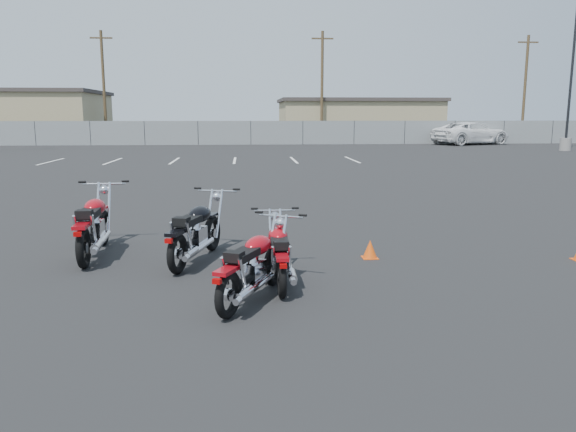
{
  "coord_description": "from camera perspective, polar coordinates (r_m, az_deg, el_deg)",
  "views": [
    {
      "loc": [
        -0.5,
        -8.4,
        2.29
      ],
      "look_at": [
        0.2,
        0.6,
        0.65
      ],
      "focal_mm": 35.0,
      "sensor_mm": 36.0,
      "label": 1
    }
  ],
  "objects": [
    {
      "name": "motorcycle_rear_red",
      "position": [
        7.66,
        -0.88,
        -3.86
      ],
      "size": [
        0.72,
        1.87,
        0.91
      ],
      "color": "black",
      "rests_on": "ground"
    },
    {
      "name": "tan_building_east",
      "position": [
        53.45,
        7.01,
        9.76
      ],
      "size": [
        14.4,
        9.4,
        3.7
      ],
      "color": "tan",
      "rests_on": "ground"
    },
    {
      "name": "utility_pole_c",
      "position": [
        47.91,
        3.47,
        13.14
      ],
      "size": [
        1.8,
        0.24,
        9.0
      ],
      "color": "#43321F",
      "rests_on": "ground"
    },
    {
      "name": "motorcycle_front_red",
      "position": [
        9.66,
        -19.11,
        -0.91
      ],
      "size": [
        0.88,
        2.29,
        1.12
      ],
      "color": "black",
      "rests_on": "ground"
    },
    {
      "name": "utility_pole_d",
      "position": [
        54.3,
        22.94,
        12.03
      ],
      "size": [
        1.8,
        0.24,
        9.0
      ],
      "color": "#43321F",
      "rests_on": "ground"
    },
    {
      "name": "chainlink_fence",
      "position": [
        43.43,
        -3.8,
        8.44
      ],
      "size": [
        80.06,
        0.06,
        1.8
      ],
      "color": "slate",
      "rests_on": "ground"
    },
    {
      "name": "parking_line_stripes",
      "position": [
        28.57,
        -8.47,
        5.59
      ],
      "size": [
        15.12,
        4.0,
        0.01
      ],
      "color": "silver",
      "rests_on": "ground"
    },
    {
      "name": "utility_pole_b",
      "position": [
        49.81,
        -18.21,
        12.55
      ],
      "size": [
        1.8,
        0.24,
        9.0
      ],
      "color": "#43321F",
      "rests_on": "ground"
    },
    {
      "name": "light_pole_east",
      "position": [
        40.24,
        26.66,
        10.28
      ],
      "size": [
        0.8,
        0.7,
        11.33
      ],
      "color": "gray",
      "rests_on": "ground"
    },
    {
      "name": "ground",
      "position": [
        8.72,
        -1.01,
        -4.93
      ],
      "size": [
        120.0,
        120.0,
        0.0
      ],
      "primitive_type": "plane",
      "color": "black",
      "rests_on": "ground"
    },
    {
      "name": "white_van",
      "position": [
        45.76,
        18.13,
        8.61
      ],
      "size": [
        5.16,
        7.62,
        2.69
      ],
      "primitive_type": "imported",
      "rotation": [
        0.0,
        0.0,
        1.93
      ],
      "color": "white",
      "rests_on": "ground"
    },
    {
      "name": "motorcycle_third_red",
      "position": [
        6.97,
        -3.56,
        -5.14
      ],
      "size": [
        1.2,
        1.91,
        0.96
      ],
      "color": "black",
      "rests_on": "ground"
    },
    {
      "name": "training_cone_near",
      "position": [
        9.16,
        8.33,
        -3.34
      ],
      "size": [
        0.25,
        0.25,
        0.3
      ],
      "color": "#EA4D0C",
      "rests_on": "ground"
    },
    {
      "name": "motorcycle_second_black",
      "position": [
        8.9,
        -9.3,
        -1.61
      ],
      "size": [
        1.06,
        2.12,
        1.04
      ],
      "color": "black",
      "rests_on": "ground"
    }
  ]
}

